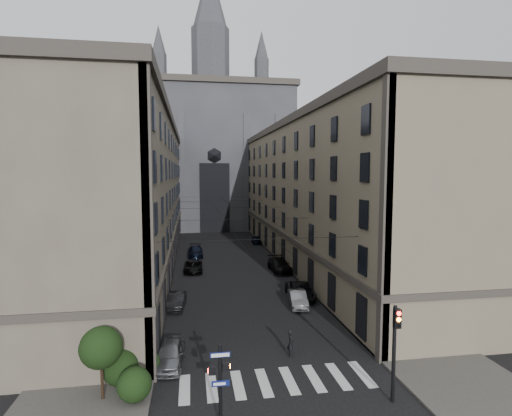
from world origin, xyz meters
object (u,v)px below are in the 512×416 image
car_left_midfar (193,267)px  car_right_near (298,299)px  gothic_tower (211,148)px  pedestrian_signal_left (220,379)px  pedestrian (291,343)px  traffic_light_right (395,342)px  car_right_midfar (280,265)px  car_left_midnear (177,301)px  car_right_midnear (300,291)px  car_right_far (256,240)px  car_left_far (196,251)px  car_left_near (170,354)px

car_left_midfar → car_right_near: 16.94m
gothic_tower → car_left_midfar: size_ratio=12.31×
pedestrian_signal_left → pedestrian: 8.39m
traffic_light_right → car_right_near: size_ratio=1.24×
traffic_light_right → car_right_midfar: traffic_light_right is taller
car_right_near → car_left_midnear: bearing=-179.4°
car_left_midfar → car_right_midnear: 15.62m
car_right_near → car_right_midnear: (0.87, 2.30, 0.03)m
car_left_midfar → pedestrian: (6.16, -23.67, 0.24)m
gothic_tower → pedestrian_signal_left: (-3.51, -73.46, -15.48)m
car_right_far → pedestrian: size_ratio=2.11×
car_right_midnear → pedestrian: bearing=-103.6°
car_left_far → car_right_midnear: (9.74, -21.09, -0.03)m
pedestrian → traffic_light_right: bearing=-142.5°
gothic_tower → pedestrian_signal_left: bearing=-92.7°
traffic_light_right → car_left_midfar: size_ratio=1.10×
pedestrian_signal_left → car_left_midnear: 17.58m
car_left_far → car_right_far: size_ratio=1.37×
car_left_near → traffic_light_right: bearing=-22.4°
gothic_tower → pedestrian: (1.59, -66.96, -16.91)m
pedestrian_signal_left → car_left_midnear: (-2.63, 17.31, -1.65)m
car_left_midnear → car_right_near: size_ratio=0.98×
car_right_near → car_right_midnear: car_right_midnear is taller
traffic_light_right → car_right_midnear: traffic_light_right is taller
car_left_midnear → car_right_midnear: size_ratio=0.79×
car_left_near → pedestrian: bearing=4.9°
car_right_midnear → car_right_far: 30.06m
car_left_near → car_left_midfar: car_left_near is taller
gothic_tower → pedestrian: size_ratio=32.55×
car_right_midfar → gothic_tower: bearing=95.3°
car_left_far → car_right_far: bearing=40.6°
car_left_far → pedestrian: pedestrian is taller
car_left_near → car_right_midfar: car_right_midfar is taller
car_left_near → car_right_far: car_left_near is taller
car_left_midnear → car_left_near: bearing=-85.2°
car_left_near → car_right_near: car_left_near is taller
gothic_tower → traffic_light_right: bearing=-85.6°
car_left_midfar → car_left_near: bearing=-92.7°
car_right_midfar → pedestrian: 22.79m
car_left_near → car_left_far: size_ratio=0.83×
pedestrian_signal_left → car_right_midfar: (9.39, 28.88, -1.54)m
car_left_far → pedestrian: size_ratio=2.90×
car_right_near → car_left_midfar: bearing=130.7°
car_right_midfar → car_right_near: bearing=-97.5°
car_right_far → car_right_near: bearing=-89.8°
car_left_near → car_right_near: size_ratio=1.03×
car_right_near → car_right_far: 32.39m
pedestrian_signal_left → pedestrian: bearing=51.8°
car_left_midnear → pedestrian: size_ratio=2.29×
traffic_light_right → car_left_midfar: 31.55m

